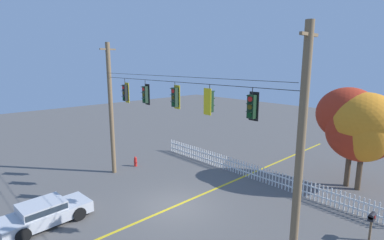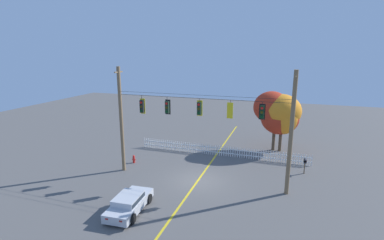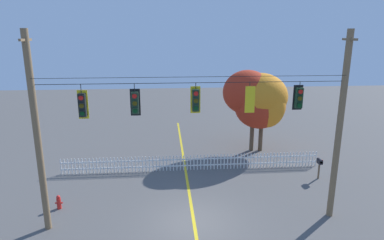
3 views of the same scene
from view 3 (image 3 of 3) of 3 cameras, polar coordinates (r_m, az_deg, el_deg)
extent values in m
plane|color=#565451|center=(16.49, 0.30, -17.08)|extent=(80.00, 80.00, 0.00)
cube|color=gold|center=(16.49, 0.30, -17.07)|extent=(0.16, 36.00, 0.01)
cylinder|color=brown|center=(15.59, -25.16, -2.51)|extent=(0.29, 0.29, 8.89)
cylinder|color=brown|center=(16.63, 24.08, -1.38)|extent=(0.29, 0.29, 8.89)
cube|color=brown|center=(15.00, -26.84, 12.25)|extent=(0.10, 1.10, 0.10)
cube|color=brown|center=(16.09, 25.59, 12.45)|extent=(0.10, 1.10, 0.10)
cylinder|color=black|center=(14.17, 0.33, 6.44)|extent=(13.25, 0.02, 0.02)
cylinder|color=black|center=(13.88, 0.43, 7.45)|extent=(13.25, 0.02, 0.02)
cylinder|color=black|center=(14.56, -18.63, 5.12)|extent=(0.03, 0.03, 0.39)
cube|color=yellow|center=(14.81, -18.30, 2.55)|extent=(0.43, 0.02, 1.24)
cube|color=black|center=(14.69, -18.41, 2.45)|extent=(0.30, 0.24, 1.00)
cylinder|color=red|center=(14.50, -18.64, 3.62)|extent=(0.20, 0.03, 0.20)
cube|color=black|center=(14.43, -18.71, 4.04)|extent=(0.22, 0.12, 0.06)
cylinder|color=#463B09|center=(14.56, -18.53, 2.33)|extent=(0.20, 0.03, 0.20)
cube|color=black|center=(14.49, -18.61, 2.74)|extent=(0.22, 0.12, 0.06)
cylinder|color=#073513|center=(14.63, -18.42, 1.06)|extent=(0.20, 0.03, 0.20)
cube|color=black|center=(14.56, -18.50, 1.46)|extent=(0.22, 0.12, 0.06)
cylinder|color=black|center=(14.20, -9.92, 5.51)|extent=(0.03, 0.03, 0.36)
cube|color=black|center=(14.44, -9.76, 3.04)|extent=(0.43, 0.02, 1.17)
cube|color=#1E3323|center=(14.31, -9.80, 2.93)|extent=(0.30, 0.24, 0.95)
cylinder|color=red|center=(14.12, -9.90, 4.08)|extent=(0.20, 0.03, 0.20)
cube|color=#1E3323|center=(14.06, -9.94, 4.50)|extent=(0.22, 0.12, 0.06)
cylinder|color=#463B09|center=(14.18, -9.85, 2.82)|extent=(0.20, 0.03, 0.20)
cube|color=#1E3323|center=(14.11, -9.88, 3.24)|extent=(0.22, 0.12, 0.06)
cylinder|color=#073513|center=(14.25, -9.79, 1.58)|extent=(0.20, 0.03, 0.20)
cube|color=#1E3323|center=(14.18, -9.83, 1.99)|extent=(0.22, 0.12, 0.06)
cylinder|color=black|center=(14.20, 0.65, 5.88)|extent=(0.03, 0.03, 0.28)
cube|color=yellow|center=(14.43, 0.60, 3.53)|extent=(0.43, 0.02, 1.19)
cube|color=#1E3323|center=(14.30, 0.64, 3.43)|extent=(0.30, 0.24, 0.96)
cylinder|color=red|center=(14.11, 0.70, 4.59)|extent=(0.20, 0.03, 0.20)
cube|color=#1E3323|center=(14.05, 0.72, 5.02)|extent=(0.22, 0.12, 0.06)
cylinder|color=#463B09|center=(14.17, 0.70, 3.32)|extent=(0.20, 0.03, 0.20)
cube|color=#1E3323|center=(14.11, 0.71, 3.74)|extent=(0.22, 0.12, 0.06)
cylinder|color=#073513|center=(14.24, 0.69, 2.06)|extent=(0.20, 0.03, 0.20)
cube|color=#1E3323|center=(14.17, 0.71, 2.48)|extent=(0.22, 0.12, 0.06)
cylinder|color=black|center=(14.61, 9.95, 5.93)|extent=(0.03, 0.03, 0.27)
cube|color=yellow|center=(14.58, 9.98, 3.49)|extent=(0.43, 0.02, 1.17)
cube|color=black|center=(14.71, 9.85, 3.59)|extent=(0.30, 0.24, 0.94)
cylinder|color=red|center=(14.78, 9.77, 4.89)|extent=(0.20, 0.03, 0.20)
cube|color=black|center=(14.81, 9.75, 5.35)|extent=(0.22, 0.12, 0.06)
cylinder|color=#463B09|center=(14.84, 9.72, 3.69)|extent=(0.20, 0.03, 0.20)
cube|color=black|center=(14.86, 9.70, 4.16)|extent=(0.22, 0.12, 0.06)
cylinder|color=#073513|center=(14.90, 9.67, 2.51)|extent=(0.20, 0.03, 0.20)
cube|color=black|center=(14.92, 9.65, 2.98)|extent=(0.22, 0.12, 0.06)
cylinder|color=black|center=(15.33, 18.13, 5.82)|extent=(0.03, 0.03, 0.28)
cube|color=black|center=(15.54, 17.77, 3.74)|extent=(0.43, 0.02, 1.12)
cube|color=black|center=(15.42, 17.96, 3.64)|extent=(0.30, 0.24, 0.91)
cylinder|color=red|center=(15.25, 18.24, 4.66)|extent=(0.20, 0.03, 0.20)
cube|color=black|center=(15.19, 18.34, 5.05)|extent=(0.22, 0.12, 0.06)
cylinder|color=#463B09|center=(15.30, 18.15, 3.54)|extent=(0.20, 0.03, 0.20)
cube|color=black|center=(15.24, 18.24, 3.93)|extent=(0.22, 0.12, 0.06)
cylinder|color=#073513|center=(15.36, 18.06, 2.44)|extent=(0.20, 0.03, 0.20)
cube|color=black|center=(15.29, 18.15, 2.82)|extent=(0.22, 0.12, 0.06)
cube|color=white|center=(22.69, -21.69, -7.51)|extent=(0.06, 0.04, 1.03)
cube|color=white|center=(22.62, -21.15, -7.52)|extent=(0.06, 0.04, 1.03)
cube|color=white|center=(22.56, -20.60, -7.53)|extent=(0.06, 0.04, 1.03)
cube|color=white|center=(22.50, -20.05, -7.54)|extent=(0.06, 0.04, 1.03)
cube|color=white|center=(22.44, -19.50, -7.55)|extent=(0.06, 0.04, 1.03)
cube|color=white|center=(22.39, -18.94, -7.55)|extent=(0.06, 0.04, 1.03)
cube|color=white|center=(22.33, -18.38, -7.56)|extent=(0.06, 0.04, 1.03)
cube|color=white|center=(22.28, -17.82, -7.56)|extent=(0.06, 0.04, 1.03)
cube|color=white|center=(22.23, -17.26, -7.57)|extent=(0.06, 0.04, 1.03)
cube|color=white|center=(22.18, -16.69, -7.57)|extent=(0.06, 0.04, 1.03)
cube|color=white|center=(22.14, -16.12, -7.58)|extent=(0.06, 0.04, 1.03)
cube|color=white|center=(22.09, -15.55, -7.58)|extent=(0.06, 0.04, 1.03)
cube|color=white|center=(22.05, -14.98, -7.58)|extent=(0.06, 0.04, 1.03)
cube|color=white|center=(22.01, -14.40, -7.58)|extent=(0.06, 0.04, 1.03)
cube|color=white|center=(21.97, -13.82, -7.58)|extent=(0.06, 0.04, 1.03)
cube|color=white|center=(21.94, -13.24, -7.58)|extent=(0.06, 0.04, 1.03)
cube|color=white|center=(21.91, -12.66, -7.58)|extent=(0.06, 0.04, 1.03)
cube|color=white|center=(21.88, -12.08, -7.58)|extent=(0.06, 0.04, 1.03)
cube|color=white|center=(21.85, -11.49, -7.58)|extent=(0.06, 0.04, 1.03)
cube|color=white|center=(21.82, -10.91, -7.57)|extent=(0.06, 0.04, 1.03)
cube|color=white|center=(21.80, -10.32, -7.57)|extent=(0.06, 0.04, 1.03)
cube|color=white|center=(21.78, -9.73, -7.57)|extent=(0.06, 0.04, 1.03)
cube|color=white|center=(21.76, -9.14, -7.56)|extent=(0.06, 0.04, 1.03)
cube|color=white|center=(21.74, -8.55, -7.55)|extent=(0.06, 0.04, 1.03)
cube|color=white|center=(21.73, -7.96, -7.55)|extent=(0.06, 0.04, 1.03)
cube|color=white|center=(21.71, -7.37, -7.54)|extent=(0.06, 0.04, 1.03)
cube|color=white|center=(21.70, -6.77, -7.53)|extent=(0.06, 0.04, 1.03)
cube|color=white|center=(21.70, -6.18, -7.52)|extent=(0.06, 0.04, 1.03)
cube|color=white|center=(21.69, -5.59, -7.51)|extent=(0.06, 0.04, 1.03)
cube|color=white|center=(21.69, -4.99, -7.50)|extent=(0.06, 0.04, 1.03)
cube|color=white|center=(21.69, -4.40, -7.48)|extent=(0.06, 0.04, 1.03)
cube|color=white|center=(21.69, -3.81, -7.47)|extent=(0.06, 0.04, 1.03)
cube|color=white|center=(21.69, -3.21, -7.46)|extent=(0.06, 0.04, 1.03)
cube|color=white|center=(21.70, -2.62, -7.44)|extent=(0.06, 0.04, 1.03)
cube|color=white|center=(21.71, -2.03, -7.43)|extent=(0.06, 0.04, 1.03)
cube|color=white|center=(21.72, -1.43, -7.41)|extent=(0.06, 0.04, 1.03)
cube|color=white|center=(21.73, -0.84, -7.39)|extent=(0.06, 0.04, 1.03)
cube|color=white|center=(21.74, -0.25, -7.38)|extent=(0.06, 0.04, 1.03)
cube|color=white|center=(21.76, 0.34, -7.36)|extent=(0.06, 0.04, 1.03)
cube|color=white|center=(21.78, 0.93, -7.34)|extent=(0.06, 0.04, 1.03)
cube|color=white|center=(21.80, 1.52, -7.32)|extent=(0.06, 0.04, 1.03)
cube|color=white|center=(21.83, 2.10, -7.30)|extent=(0.06, 0.04, 1.03)
cube|color=white|center=(21.85, 2.69, -7.28)|extent=(0.06, 0.04, 1.03)
cube|color=white|center=(21.88, 3.27, -7.26)|extent=(0.06, 0.04, 1.03)
cube|color=white|center=(21.91, 3.85, -7.23)|extent=(0.06, 0.04, 1.03)
cube|color=white|center=(21.95, 4.43, -7.21)|extent=(0.06, 0.04, 1.03)
cube|color=white|center=(21.98, 5.01, -7.19)|extent=(0.06, 0.04, 1.03)
cube|color=white|center=(22.02, 5.59, -7.16)|extent=(0.06, 0.04, 1.03)
cube|color=white|center=(22.06, 6.16, -7.14)|extent=(0.06, 0.04, 1.03)
cube|color=white|center=(22.10, 6.73, -7.11)|extent=(0.06, 0.04, 1.03)
cube|color=white|center=(22.15, 7.30, -7.08)|extent=(0.06, 0.04, 1.03)
cube|color=white|center=(22.19, 7.87, -7.06)|extent=(0.06, 0.04, 1.03)
cube|color=white|center=(22.24, 8.44, -7.03)|extent=(0.06, 0.04, 1.03)
cube|color=white|center=(22.29, 9.00, -7.00)|extent=(0.06, 0.04, 1.03)
cube|color=white|center=(22.34, 9.56, -6.97)|extent=(0.06, 0.04, 1.03)
cube|color=white|center=(22.40, 10.11, -6.94)|extent=(0.06, 0.04, 1.03)
cube|color=white|center=(22.45, 10.67, -6.91)|extent=(0.06, 0.04, 1.03)
cube|color=white|center=(22.51, 11.22, -6.88)|extent=(0.06, 0.04, 1.03)
cube|color=white|center=(22.57, 11.77, -6.85)|extent=(0.06, 0.04, 1.03)
cube|color=white|center=(22.64, 12.31, -6.82)|extent=(0.06, 0.04, 1.03)
cube|color=white|center=(22.70, 12.86, -6.79)|extent=(0.06, 0.04, 1.03)
cube|color=white|center=(22.77, 13.39, -6.76)|extent=(0.06, 0.04, 1.03)
cube|color=white|center=(22.84, 13.93, -6.73)|extent=(0.06, 0.04, 1.03)
cube|color=white|center=(22.91, 14.46, -6.69)|extent=(0.06, 0.04, 1.03)
cube|color=white|center=(22.98, 14.99, -6.66)|extent=(0.06, 0.04, 1.03)
cube|color=white|center=(23.06, 15.52, -6.63)|extent=(0.06, 0.04, 1.03)
cube|color=white|center=(23.13, 16.04, -6.59)|extent=(0.06, 0.04, 1.03)
cube|color=white|center=(23.21, 16.56, -6.56)|extent=(0.06, 0.04, 1.03)
cube|color=white|center=(23.29, 17.07, -6.52)|extent=(0.06, 0.04, 1.03)
cube|color=white|center=(23.37, 17.58, -6.49)|extent=(0.06, 0.04, 1.03)
cube|color=white|center=(23.46, 18.09, -6.45)|extent=(0.06, 0.04, 1.03)
cube|color=white|center=(23.54, 18.59, -6.42)|extent=(0.06, 0.04, 1.03)
cube|color=white|center=(23.63, 19.09, -6.38)|extent=(0.06, 0.04, 1.03)
cube|color=white|center=(23.72, 19.59, -6.35)|extent=(0.06, 0.04, 1.03)
cube|color=white|center=(23.81, 20.08, -6.31)|extent=(0.06, 0.04, 1.03)
cube|color=white|center=(23.91, 20.57, -6.28)|extent=(0.06, 0.04, 1.03)
cube|color=white|center=(21.86, 0.04, -7.84)|extent=(16.72, 0.03, 0.08)
cube|color=white|center=(21.70, 0.04, -6.78)|extent=(16.72, 0.03, 0.08)
cylinder|color=brown|center=(25.46, 10.30, -2.37)|extent=(0.31, 0.31, 2.64)
ellipsoid|color=#B22D19|center=(24.88, 11.67, 2.37)|extent=(3.78, 3.14, 3.36)
ellipsoid|color=#B22D19|center=(24.44, 10.68, 3.30)|extent=(2.74, 2.51, 3.25)
ellipsoid|color=#B22D19|center=(24.84, 9.55, 4.74)|extent=(3.66, 3.40, 3.29)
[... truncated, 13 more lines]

